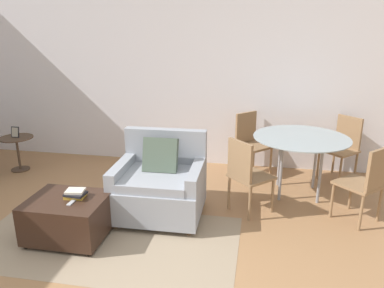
# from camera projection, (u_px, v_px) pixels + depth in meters

# --- Properties ---
(wall_back) EXTENTS (12.00, 0.06, 2.75)m
(wall_back) POSITION_uv_depth(u_px,v_px,m) (180.00, 76.00, 5.71)
(wall_back) COLOR white
(wall_back) RESTS_ON ground_plane
(area_rug) EXTENTS (2.69, 1.42, 0.01)m
(area_rug) POSITION_uv_depth(u_px,v_px,m) (107.00, 240.00, 3.86)
(area_rug) COLOR gray
(area_rug) RESTS_ON ground_plane
(armchair) EXTENTS (1.00, 0.89, 0.94)m
(armchair) POSITION_uv_depth(u_px,v_px,m) (160.00, 185.00, 4.30)
(armchair) COLOR #999EA8
(armchair) RESTS_ON ground_plane
(ottoman) EXTENTS (0.78, 0.64, 0.44)m
(ottoman) POSITION_uv_depth(u_px,v_px,m) (68.00, 217.00, 3.84)
(ottoman) COLOR #382319
(ottoman) RESTS_ON ground_plane
(book_stack) EXTENTS (0.22, 0.19, 0.08)m
(book_stack) POSITION_uv_depth(u_px,v_px,m) (75.00, 194.00, 3.81)
(book_stack) COLOR gold
(book_stack) RESTS_ON ottoman
(tv_remote_primary) EXTENTS (0.05, 0.15, 0.01)m
(tv_remote_primary) POSITION_uv_depth(u_px,v_px,m) (72.00, 202.00, 3.71)
(tv_remote_primary) COLOR #B7B7BC
(tv_remote_primary) RESTS_ON ottoman
(side_table) EXTENTS (0.49, 0.49, 0.52)m
(side_table) POSITION_uv_depth(u_px,v_px,m) (17.00, 147.00, 5.62)
(side_table) COLOR #4C3828
(side_table) RESTS_ON ground_plane
(picture_frame) EXTENTS (0.12, 0.06, 0.16)m
(picture_frame) POSITION_uv_depth(u_px,v_px,m) (15.00, 132.00, 5.55)
(picture_frame) COLOR black
(picture_frame) RESTS_ON side_table
(dining_table) EXTENTS (1.20, 1.20, 0.78)m
(dining_table) POSITION_uv_depth(u_px,v_px,m) (301.00, 143.00, 4.72)
(dining_table) COLOR #99A8AD
(dining_table) RESTS_ON ground_plane
(dining_chair_near_left) EXTENTS (0.59, 0.59, 0.90)m
(dining_chair_near_left) POSITION_uv_depth(u_px,v_px,m) (246.00, 172.00, 4.28)
(dining_chair_near_left) COLOR #93704C
(dining_chair_near_left) RESTS_ON ground_plane
(dining_chair_near_right) EXTENTS (0.59, 0.59, 0.90)m
(dining_chair_near_right) POSITION_uv_depth(u_px,v_px,m) (367.00, 180.00, 4.06)
(dining_chair_near_right) COLOR #93704C
(dining_chair_near_right) RESTS_ON ground_plane
(dining_chair_far_left) EXTENTS (0.59, 0.59, 0.90)m
(dining_chair_far_left) POSITION_uv_depth(u_px,v_px,m) (250.00, 139.00, 5.50)
(dining_chair_far_left) COLOR #93704C
(dining_chair_far_left) RESTS_ON ground_plane
(dining_chair_far_right) EXTENTS (0.59, 0.59, 0.90)m
(dining_chair_far_right) POSITION_uv_depth(u_px,v_px,m) (343.00, 144.00, 5.27)
(dining_chair_far_right) COLOR #93704C
(dining_chair_far_right) RESTS_ON ground_plane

